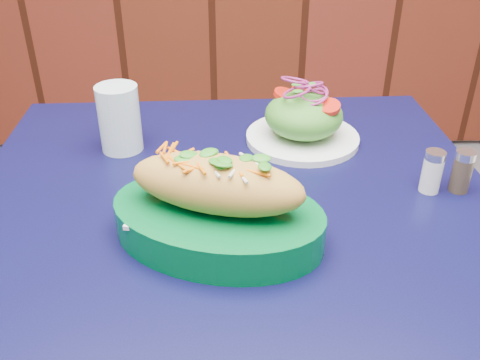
{
  "coord_description": "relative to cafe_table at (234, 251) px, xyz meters",
  "views": [
    {
      "loc": [
        0.47,
        0.67,
        1.18
      ],
      "look_at": [
        0.48,
        1.29,
        0.81
      ],
      "focal_mm": 40.0,
      "sensor_mm": 36.0,
      "label": 1
    }
  ],
  "objects": [
    {
      "name": "cafe_table",
      "position": [
        0.0,
        0.0,
        0.0
      ],
      "size": [
        0.83,
        0.83,
        0.75
      ],
      "rotation": [
        0.0,
        0.0,
        0.04
      ],
      "color": "black",
      "rests_on": "ground"
    },
    {
      "name": "banh_mi_basket",
      "position": [
        -0.02,
        -0.08,
        0.14
      ],
      "size": [
        0.32,
        0.26,
        0.13
      ],
      "rotation": [
        0.0,
        0.0,
        -0.3
      ],
      "color": "#015A27",
      "rests_on": "cafe_table"
    },
    {
      "name": "pepper_shaker",
      "position": [
        0.34,
        0.03,
        0.12
      ],
      "size": [
        0.03,
        0.03,
        0.07
      ],
      "color": "#3F3326",
      "rests_on": "cafe_table"
    },
    {
      "name": "salt_shaker",
      "position": [
        0.3,
        0.03,
        0.12
      ],
      "size": [
        0.03,
        0.03,
        0.07
      ],
      "color": "white",
      "rests_on": "cafe_table"
    },
    {
      "name": "water_glass",
      "position": [
        -0.19,
        0.18,
        0.15
      ],
      "size": [
        0.07,
        0.07,
        0.12
      ],
      "primitive_type": "cylinder",
      "color": "silver",
      "rests_on": "cafe_table"
    },
    {
      "name": "salad_plate",
      "position": [
        0.13,
        0.2,
        0.13
      ],
      "size": [
        0.2,
        0.2,
        0.11
      ],
      "rotation": [
        0.0,
        0.0,
        -0.07
      ],
      "color": "white",
      "rests_on": "cafe_table"
    }
  ]
}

